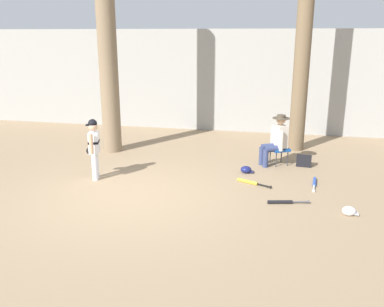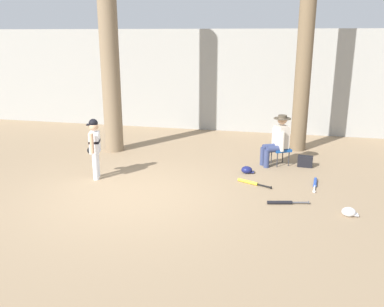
{
  "view_description": "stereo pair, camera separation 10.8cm",
  "coord_description": "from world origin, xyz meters",
  "px_view_note": "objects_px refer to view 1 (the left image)",
  "views": [
    {
      "loc": [
        2.71,
        -6.92,
        3.0
      ],
      "look_at": [
        1.09,
        0.62,
        0.75
      ],
      "focal_mm": 38.44,
      "sensor_mm": 36.0,
      "label": 1
    },
    {
      "loc": [
        2.81,
        -6.9,
        3.0
      ],
      "look_at": [
        1.09,
        0.62,
        0.75
      ],
      "focal_mm": 38.44,
      "sensor_mm": 36.0,
      "label": 2
    }
  ],
  "objects_px": {
    "bat_black_composite": "(283,202)",
    "tree_behind_spectator": "(302,58)",
    "tree_near_player": "(107,50)",
    "seated_spectator": "(276,139)",
    "batting_helmet_white": "(349,211)",
    "batting_helmet_navy": "(246,170)",
    "handbag_beside_stool": "(304,161)",
    "bat_yellow_trainer": "(250,182)",
    "bat_blue_youth": "(314,183)",
    "folding_stool": "(279,150)",
    "young_ballplayer": "(94,145)"
  },
  "relations": [
    {
      "from": "handbag_beside_stool",
      "to": "bat_black_composite",
      "type": "relative_size",
      "value": 0.45
    },
    {
      "from": "folding_stool",
      "to": "seated_spectator",
      "type": "distance_m",
      "value": 0.29
    },
    {
      "from": "seated_spectator",
      "to": "handbag_beside_stool",
      "type": "xyz_separation_m",
      "value": [
        0.67,
        0.03,
        -0.51
      ]
    },
    {
      "from": "tree_near_player",
      "to": "bat_yellow_trainer",
      "type": "height_order",
      "value": "tree_near_player"
    },
    {
      "from": "seated_spectator",
      "to": "handbag_beside_stool",
      "type": "bearing_deg",
      "value": 2.18
    },
    {
      "from": "tree_near_player",
      "to": "handbag_beside_stool",
      "type": "relative_size",
      "value": 17.64
    },
    {
      "from": "tree_behind_spectator",
      "to": "folding_stool",
      "type": "distance_m",
      "value": 2.56
    },
    {
      "from": "tree_behind_spectator",
      "to": "bat_yellow_trainer",
      "type": "height_order",
      "value": "tree_behind_spectator"
    },
    {
      "from": "bat_black_composite",
      "to": "tree_behind_spectator",
      "type": "bearing_deg",
      "value": 85.22
    },
    {
      "from": "batting_helmet_white",
      "to": "seated_spectator",
      "type": "bearing_deg",
      "value": 116.58
    },
    {
      "from": "folding_stool",
      "to": "bat_black_composite",
      "type": "height_order",
      "value": "folding_stool"
    },
    {
      "from": "young_ballplayer",
      "to": "bat_yellow_trainer",
      "type": "bearing_deg",
      "value": 6.34
    },
    {
      "from": "tree_behind_spectator",
      "to": "folding_stool",
      "type": "height_order",
      "value": "tree_behind_spectator"
    },
    {
      "from": "tree_near_player",
      "to": "folding_stool",
      "type": "bearing_deg",
      "value": -4.13
    },
    {
      "from": "tree_behind_spectator",
      "to": "bat_blue_youth",
      "type": "bearing_deg",
      "value": -83.51
    },
    {
      "from": "tree_behind_spectator",
      "to": "bat_yellow_trainer",
      "type": "relative_size",
      "value": 7.64
    },
    {
      "from": "folding_stool",
      "to": "bat_yellow_trainer",
      "type": "relative_size",
      "value": 0.75
    },
    {
      "from": "handbag_beside_stool",
      "to": "batting_helmet_white",
      "type": "distance_m",
      "value": 2.72
    },
    {
      "from": "bat_yellow_trainer",
      "to": "batting_helmet_white",
      "type": "xyz_separation_m",
      "value": [
        1.78,
        -1.18,
        0.04
      ]
    },
    {
      "from": "tree_near_player",
      "to": "handbag_beside_stool",
      "type": "xyz_separation_m",
      "value": [
        4.93,
        -0.34,
        -2.49
      ]
    },
    {
      "from": "tree_behind_spectator",
      "to": "bat_blue_youth",
      "type": "distance_m",
      "value": 3.62
    },
    {
      "from": "tree_behind_spectator",
      "to": "seated_spectator",
      "type": "distance_m",
      "value": 2.4
    },
    {
      "from": "tree_near_player",
      "to": "batting_helmet_navy",
      "type": "height_order",
      "value": "tree_near_player"
    },
    {
      "from": "tree_behind_spectator",
      "to": "folding_stool",
      "type": "bearing_deg",
      "value": -106.55
    },
    {
      "from": "tree_near_player",
      "to": "seated_spectator",
      "type": "xyz_separation_m",
      "value": [
        4.26,
        -0.36,
        -1.98
      ]
    },
    {
      "from": "tree_behind_spectator",
      "to": "batting_helmet_white",
      "type": "distance_m",
      "value": 4.82
    },
    {
      "from": "folding_stool",
      "to": "young_ballplayer",
      "type": "bearing_deg",
      "value": -154.43
    },
    {
      "from": "bat_blue_youth",
      "to": "seated_spectator",
      "type": "bearing_deg",
      "value": 125.09
    },
    {
      "from": "tree_near_player",
      "to": "handbag_beside_stool",
      "type": "bearing_deg",
      "value": -3.9
    },
    {
      "from": "handbag_beside_stool",
      "to": "batting_helmet_white",
      "type": "relative_size",
      "value": 1.23
    },
    {
      "from": "tree_behind_spectator",
      "to": "batting_helmet_white",
      "type": "xyz_separation_m",
      "value": [
        0.78,
        -4.13,
        -2.35
      ]
    },
    {
      "from": "batting_helmet_white",
      "to": "batting_helmet_navy",
      "type": "height_order",
      "value": "batting_helmet_navy"
    },
    {
      "from": "bat_yellow_trainer",
      "to": "bat_blue_youth",
      "type": "xyz_separation_m",
      "value": [
        1.31,
        0.24,
        0.0
      ]
    },
    {
      "from": "tree_behind_spectator",
      "to": "young_ballplayer",
      "type": "relative_size",
      "value": 4.26
    },
    {
      "from": "tree_behind_spectator",
      "to": "young_ballplayer",
      "type": "bearing_deg",
      "value": -142.28
    },
    {
      "from": "young_ballplayer",
      "to": "bat_blue_youth",
      "type": "relative_size",
      "value": 1.68
    },
    {
      "from": "batting_helmet_navy",
      "to": "batting_helmet_white",
      "type": "bearing_deg",
      "value": -44.18
    },
    {
      "from": "tree_near_player",
      "to": "bat_yellow_trainer",
      "type": "bearing_deg",
      "value": -25.31
    },
    {
      "from": "young_ballplayer",
      "to": "batting_helmet_white",
      "type": "bearing_deg",
      "value": -9.17
    },
    {
      "from": "tree_near_player",
      "to": "tree_behind_spectator",
      "type": "relative_size",
      "value": 1.08
    },
    {
      "from": "seated_spectator",
      "to": "batting_helmet_navy",
      "type": "bearing_deg",
      "value": -129.94
    },
    {
      "from": "folding_stool",
      "to": "batting_helmet_navy",
      "type": "bearing_deg",
      "value": -131.86
    },
    {
      "from": "seated_spectator",
      "to": "handbag_beside_stool",
      "type": "height_order",
      "value": "seated_spectator"
    },
    {
      "from": "folding_stool",
      "to": "batting_helmet_navy",
      "type": "distance_m",
      "value": 1.1
    },
    {
      "from": "seated_spectator",
      "to": "batting_helmet_white",
      "type": "bearing_deg",
      "value": -63.42
    },
    {
      "from": "young_ballplayer",
      "to": "batting_helmet_white",
      "type": "height_order",
      "value": "young_ballplayer"
    },
    {
      "from": "tree_behind_spectator",
      "to": "handbag_beside_stool",
      "type": "relative_size",
      "value": 16.36
    },
    {
      "from": "seated_spectator",
      "to": "folding_stool",
      "type": "bearing_deg",
      "value": 28.97
    },
    {
      "from": "bat_yellow_trainer",
      "to": "bat_blue_youth",
      "type": "bearing_deg",
      "value": 10.55
    },
    {
      "from": "young_ballplayer",
      "to": "bat_black_composite",
      "type": "height_order",
      "value": "young_ballplayer"
    }
  ]
}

